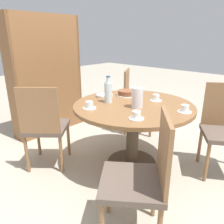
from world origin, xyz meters
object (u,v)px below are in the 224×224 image
object	(u,v)px
chair_a	(142,176)
coffee_pot	(137,97)
chair_c	(135,99)
bookshelf	(46,79)
cup_a	(136,116)
water_bottle	(108,92)
cup_c	(185,109)
cake_main	(127,93)
chair_d	(45,125)
cup_d	(89,106)
cup_b	(156,98)
chair_b	(224,127)

from	to	relation	value
chair_a	coffee_pot	bearing A→B (deg)	-177.71
chair_c	bookshelf	bearing A→B (deg)	100.23
chair_a	coffee_pot	xyz separation A→B (m)	(0.63, 0.52, 0.32)
cup_a	chair_a	bearing A→B (deg)	-138.26
water_bottle	cup_c	bearing A→B (deg)	-71.32
bookshelf	cake_main	distance (m)	1.27
chair_c	cup_c	xyz separation A→B (m)	(-0.64, -1.04, 0.24)
chair_a	cup_c	size ratio (longest dim) A/B	7.13
water_bottle	chair_d	bearing A→B (deg)	142.34
cake_main	cup_d	size ratio (longest dim) A/B	1.77
cake_main	cup_b	size ratio (longest dim) A/B	1.77
bookshelf	cup_a	xyz separation A→B (m)	(-0.22, -1.77, -0.05)
chair_d	coffee_pot	bearing A→B (deg)	177.14
cup_a	water_bottle	bearing A→B (deg)	69.43
bookshelf	cake_main	size ratio (longest dim) A/B	7.19
cup_a	cup_d	xyz separation A→B (m)	(-0.08, 0.50, 0.00)
chair_b	chair_d	distance (m)	1.85
bookshelf	chair_c	bearing A→B (deg)	131.80
cup_c	coffee_pot	bearing A→B (deg)	114.59
cup_c	chair_b	bearing A→B (deg)	-29.86
chair_c	cup_d	distance (m)	1.22
coffee_pot	cup_c	size ratio (longest dim) A/B	1.83
chair_c	cake_main	size ratio (longest dim) A/B	4.02
chair_a	cup_d	distance (m)	0.92
cake_main	coffee_pot	bearing A→B (deg)	-127.66
cup_b	cup_d	xyz separation A→B (m)	(-0.67, 0.33, 0.00)
bookshelf	cup_d	world-z (taller)	bookshelf
chair_b	cup_b	xyz separation A→B (m)	(-0.29, 0.65, 0.24)
coffee_pot	cup_b	size ratio (longest dim) A/B	1.83
chair_d	cup_d	distance (m)	0.55
bookshelf	water_bottle	xyz separation A→B (m)	(-0.03, -1.26, 0.04)
chair_c	cup_a	bearing A→B (deg)	-174.40
cup_b	cup_c	xyz separation A→B (m)	(-0.14, -0.40, 0.00)
chair_a	cup_b	world-z (taller)	chair_a
chair_b	coffee_pot	bearing A→B (deg)	-168.95
chair_d	cup_a	size ratio (longest dim) A/B	7.13
coffee_pot	cup_c	world-z (taller)	coffee_pot
chair_c	cup_d	xyz separation A→B (m)	(-1.16, -0.31, 0.24)
cup_a	cup_b	distance (m)	0.61
chair_c	cake_main	world-z (taller)	chair_c
chair_a	water_bottle	bearing A→B (deg)	-160.99
chair_a	chair_c	distance (m)	1.85
water_bottle	cake_main	bearing A→B (deg)	4.41
water_bottle	cup_b	xyz separation A→B (m)	(0.39, -0.34, -0.09)
cup_c	cup_d	world-z (taller)	same
cup_b	chair_b	bearing A→B (deg)	-65.82
chair_a	cake_main	xyz separation A→B (m)	(0.90, 0.87, 0.24)
chair_b	cup_d	bearing A→B (deg)	-167.89
coffee_pot	water_bottle	world-z (taller)	water_bottle
chair_b	cup_b	world-z (taller)	chair_b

